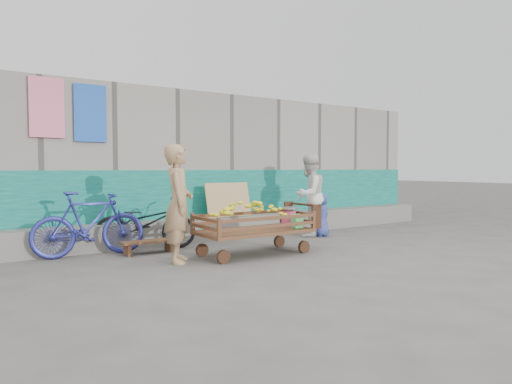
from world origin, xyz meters
TOP-DOWN VIEW (x-y plane):
  - ground at (0.00, 0.00)m, footprint 80.00×80.00m
  - building_wall at (-0.00, 4.05)m, footprint 12.00×3.50m
  - banana_cart at (-0.25, 0.51)m, footprint 2.07×0.94m
  - bench at (-1.64, 1.58)m, footprint 0.91×0.27m
  - vendor_man at (-1.51, 0.64)m, footprint 0.68×0.78m
  - woman at (1.91, 1.59)m, footprint 1.01×0.89m
  - child at (2.10, 1.40)m, footprint 0.49×0.37m
  - bicycle_dark at (-1.51, 2.05)m, footprint 1.85×1.29m
  - bicycle_blue at (-2.52, 1.89)m, footprint 1.81×0.65m

SIDE VIEW (x-z plane):
  - ground at x=0.00m, z-range 0.00..0.00m
  - bench at x=-1.64m, z-range 0.05..0.28m
  - child at x=2.10m, z-range 0.00..0.91m
  - bicycle_dark at x=-1.51m, z-range 0.00..0.92m
  - bicycle_blue at x=-2.52m, z-range 0.00..1.07m
  - banana_cart at x=-0.25m, z-range 0.16..1.04m
  - woman at x=1.91m, z-range 0.00..1.74m
  - vendor_man at x=-1.51m, z-range 0.00..1.80m
  - building_wall at x=0.00m, z-range -0.03..2.97m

